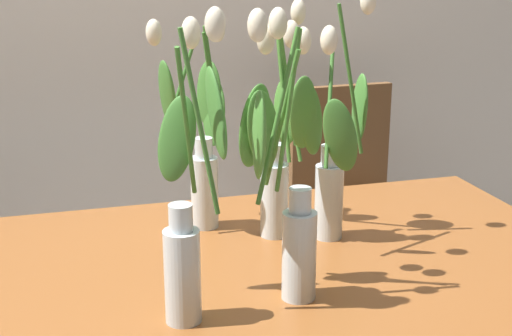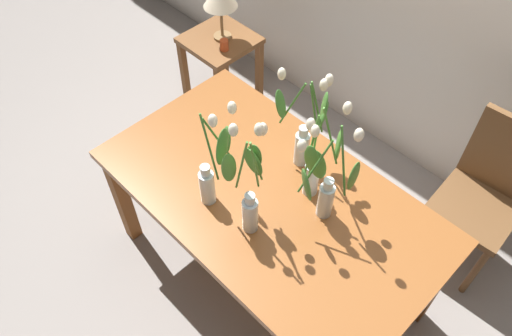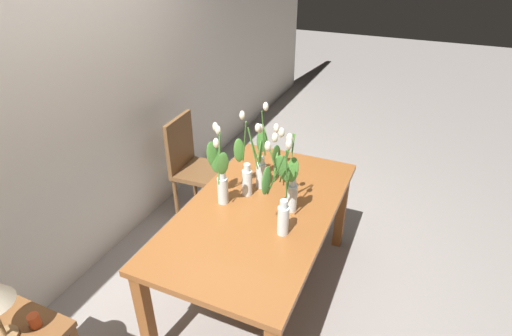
{
  "view_description": "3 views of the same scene",
  "coord_description": "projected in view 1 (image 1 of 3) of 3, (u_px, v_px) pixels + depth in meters",
  "views": [
    {
      "loc": [
        -0.37,
        -1.41,
        1.4
      ],
      "look_at": [
        0.01,
        -0.08,
        0.98
      ],
      "focal_mm": 50.23,
      "sensor_mm": 36.0,
      "label": 1
    },
    {
      "loc": [
        0.91,
        -0.98,
        2.54
      ],
      "look_at": [
        -0.04,
        -0.05,
        0.93
      ],
      "focal_mm": 34.57,
      "sensor_mm": 36.0,
      "label": 2
    },
    {
      "loc": [
        -1.91,
        -0.82,
        2.24
      ],
      "look_at": [
        0.03,
        0.04,
        1.01
      ],
      "focal_mm": 28.19,
      "sensor_mm": 36.0,
      "label": 3
    }
  ],
  "objects": [
    {
      "name": "dining_chair",
      "position": [
        350.0,
        197.0,
        2.67
      ],
      "size": [
        0.42,
        0.42,
        0.93
      ],
      "color": "brown",
      "rests_on": "ground"
    },
    {
      "name": "tulip_vase_1",
      "position": [
        188.0,
        218.0,
        1.31
      ],
      "size": [
        0.13,
        0.17,
        0.57
      ],
      "color": "silver",
      "rests_on": "dining_table"
    },
    {
      "name": "tulip_vase_4",
      "position": [
        284.0,
        192.0,
        1.38
      ],
      "size": [
        0.14,
        0.19,
        0.57
      ],
      "color": "silver",
      "rests_on": "dining_table"
    },
    {
      "name": "dining_table",
      "position": [
        243.0,
        300.0,
        1.61
      ],
      "size": [
        1.6,
        0.9,
        0.74
      ],
      "color": "brown",
      "rests_on": "ground"
    },
    {
      "name": "tulip_vase_2",
      "position": [
        202.0,
        146.0,
        1.75
      ],
      "size": [
        0.21,
        0.23,
        0.53
      ],
      "color": "silver",
      "rests_on": "dining_table"
    },
    {
      "name": "tulip_vase_3",
      "position": [
        336.0,
        168.0,
        1.67
      ],
      "size": [
        0.18,
        0.22,
        0.59
      ],
      "color": "silver",
      "rests_on": "dining_table"
    },
    {
      "name": "tulip_vase_0",
      "position": [
        285.0,
        155.0,
        1.68
      ],
      "size": [
        0.15,
        0.22,
        0.56
      ],
      "color": "silver",
      "rests_on": "dining_table"
    }
  ]
}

